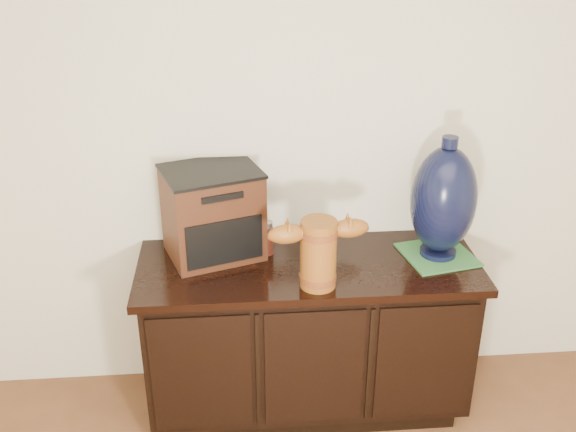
{
  "coord_description": "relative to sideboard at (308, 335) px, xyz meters",
  "views": [
    {
      "loc": [
        -0.29,
        -0.25,
        2.19
      ],
      "look_at": [
        -0.09,
        2.18,
        1.01
      ],
      "focal_mm": 42.0,
      "sensor_mm": 36.0,
      "label": 1
    }
  ],
  "objects": [
    {
      "name": "sideboard",
      "position": [
        0.0,
        0.0,
        0.0
      ],
      "size": [
        1.46,
        0.56,
        0.75
      ],
      "color": "black",
      "rests_on": "ground"
    },
    {
      "name": "terracotta_vessel",
      "position": [
        0.02,
        -0.17,
        0.53
      ],
      "size": [
        0.41,
        0.16,
        0.29
      ],
      "rotation": [
        0.0,
        0.0,
        0.12
      ],
      "color": "#94541B",
      "rests_on": "sideboard"
    },
    {
      "name": "tv_radio",
      "position": [
        -0.4,
        0.12,
        0.56
      ],
      "size": [
        0.47,
        0.42,
        0.39
      ],
      "rotation": [
        0.0,
        0.0,
        0.32
      ],
      "color": "#3E1D0F",
      "rests_on": "sideboard"
    },
    {
      "name": "green_mat",
      "position": [
        0.57,
        0.03,
        0.37
      ],
      "size": [
        0.34,
        0.34,
        0.01
      ],
      "primitive_type": "cube",
      "rotation": [
        0.0,
        0.0,
        0.21
      ],
      "color": "#306B35",
      "rests_on": "sideboard"
    },
    {
      "name": "lamp_base",
      "position": [
        0.57,
        0.03,
        0.63
      ],
      "size": [
        0.33,
        0.33,
        0.54
      ],
      "rotation": [
        0.0,
        0.0,
        0.21
      ],
      "color": "black",
      "rests_on": "green_mat"
    },
    {
      "name": "spray_can",
      "position": [
        -0.17,
        0.1,
        0.44
      ],
      "size": [
        0.05,
        0.05,
        0.15
      ],
      "color": "#551A0E",
      "rests_on": "sideboard"
    }
  ]
}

